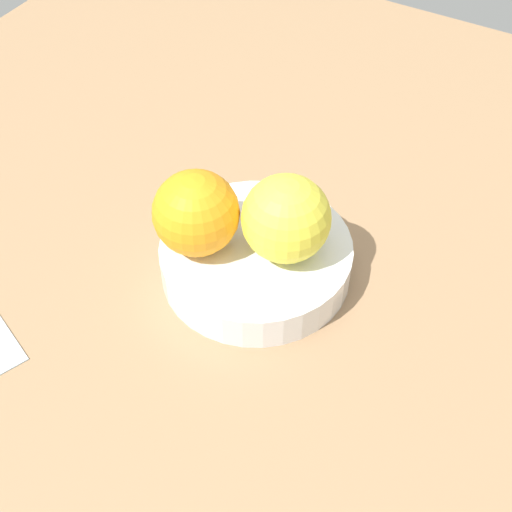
% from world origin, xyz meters
% --- Properties ---
extents(ground_plane, '(1.10, 1.10, 0.02)m').
position_xyz_m(ground_plane, '(0.00, 0.00, -0.01)').
color(ground_plane, '#997551').
extents(fruit_bowl, '(0.18, 0.18, 0.04)m').
position_xyz_m(fruit_bowl, '(0.00, 0.00, 0.02)').
color(fruit_bowl, white).
rests_on(fruit_bowl, ground_plane).
extents(orange_in_bowl_0, '(0.08, 0.08, 0.08)m').
position_xyz_m(orange_in_bowl_0, '(0.03, 0.01, 0.08)').
color(orange_in_bowl_0, yellow).
rests_on(orange_in_bowl_0, fruit_bowl).
extents(orange_in_bowl_1, '(0.08, 0.08, 0.08)m').
position_xyz_m(orange_in_bowl_1, '(-0.05, -0.02, 0.08)').
color(orange_in_bowl_1, orange).
rests_on(orange_in_bowl_1, fruit_bowl).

